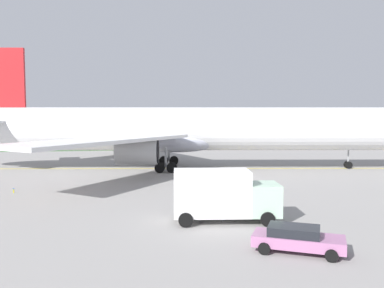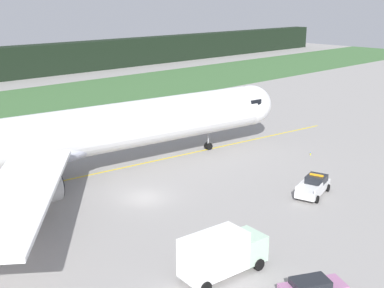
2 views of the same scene
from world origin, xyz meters
The scene contains 7 objects.
ground centered at (0.00, 0.00, 0.00)m, with size 320.00×320.00×0.00m, color gray.
taxiway_centerline_main centered at (-2.91, 9.95, 0.00)m, with size 81.95×0.30×0.01m, color yellow.
airliner centered at (-3.60, 10.04, 4.90)m, with size 61.28×45.08×15.09m.
ops_pickup_truck centered at (13.02, -10.99, 0.90)m, with size 5.60×3.35×1.94m.
catering_truck centered at (-4.94, -15.08, 1.76)m, with size 6.90×3.28×3.48m.
staff_car centered at (-2.52, -21.12, 0.70)m, with size 4.75×3.55×1.30m.
taxiway_edge_light_east centered at (23.97, -3.35, 0.24)m, with size 0.12×0.12×0.43m.
Camera 2 is at (-28.47, -36.84, 19.27)m, focal length 46.81 mm.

